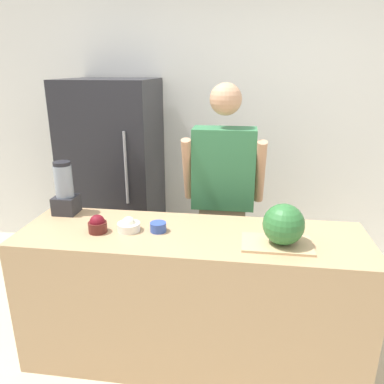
{
  "coord_description": "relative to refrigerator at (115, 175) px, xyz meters",
  "views": [
    {
      "loc": [
        0.29,
        -1.71,
        1.83
      ],
      "look_at": [
        0.0,
        0.34,
        1.14
      ],
      "focal_mm": 35.0,
      "sensor_mm": 36.0,
      "label": 1
    }
  ],
  "objects": [
    {
      "name": "bowl_cherries",
      "position": [
        0.34,
        -1.29,
        0.07
      ],
      "size": [
        0.11,
        0.11,
        0.11
      ],
      "color": "#511E19",
      "rests_on": "counter_island"
    },
    {
      "name": "cutting_board",
      "position": [
        1.4,
        -1.31,
        0.03
      ],
      "size": [
        0.39,
        0.24,
        0.01
      ],
      "color": "tan",
      "rests_on": "counter_island"
    },
    {
      "name": "blender",
      "position": [
        0.02,
        -1.02,
        0.18
      ],
      "size": [
        0.15,
        0.15,
        0.36
      ],
      "color": "#28282D",
      "rests_on": "counter_island"
    },
    {
      "name": "bowl_cream",
      "position": [
        0.52,
        -1.24,
        0.05
      ],
      "size": [
        0.14,
        0.14,
        0.09
      ],
      "color": "white",
      "rests_on": "counter_island"
    },
    {
      "name": "bowl_small_blue",
      "position": [
        0.7,
        -1.22,
        0.05
      ],
      "size": [
        0.1,
        0.1,
        0.06
      ],
      "color": "#334C9E",
      "rests_on": "counter_island"
    },
    {
      "name": "counter_island",
      "position": [
        0.9,
        -1.22,
        -0.42
      ],
      "size": [
        2.09,
        0.63,
        0.89
      ],
      "color": "tan",
      "rests_on": "ground_plane"
    },
    {
      "name": "watermelon",
      "position": [
        1.42,
        -1.31,
        0.15
      ],
      "size": [
        0.23,
        0.23,
        0.23
      ],
      "color": "#2D6B33",
      "rests_on": "cutting_board"
    },
    {
      "name": "wall_back",
      "position": [
        0.9,
        0.42,
        0.43
      ],
      "size": [
        8.0,
        0.06,
        2.6
      ],
      "color": "white",
      "rests_on": "ground_plane"
    },
    {
      "name": "person",
      "position": [
        1.05,
        -0.59,
        0.02
      ],
      "size": [
        0.6,
        0.27,
        1.73
      ],
      "color": "gray",
      "rests_on": "ground_plane"
    },
    {
      "name": "refrigerator",
      "position": [
        0.0,
        0.0,
        0.0
      ],
      "size": [
        0.8,
        0.76,
        1.73
      ],
      "color": "#232328",
      "rests_on": "ground_plane"
    }
  ]
}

